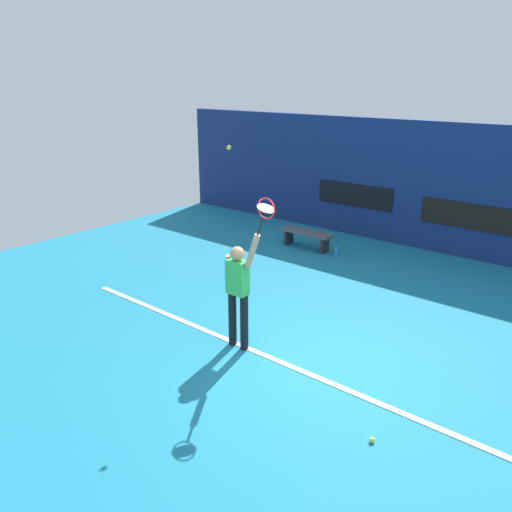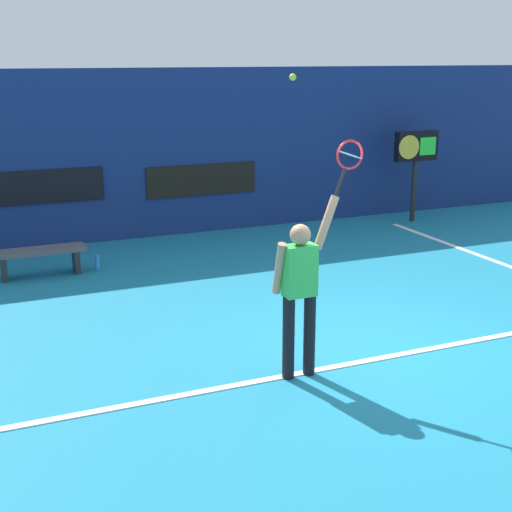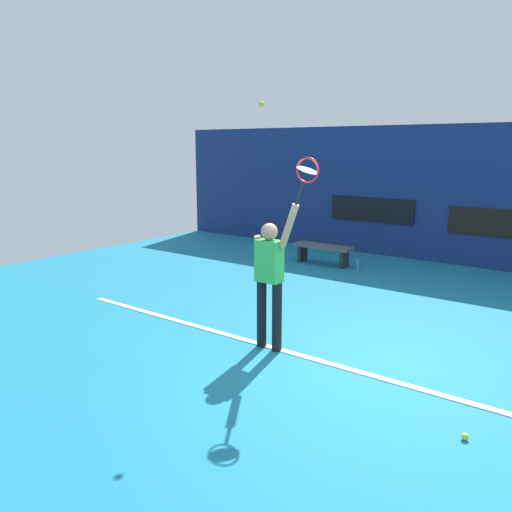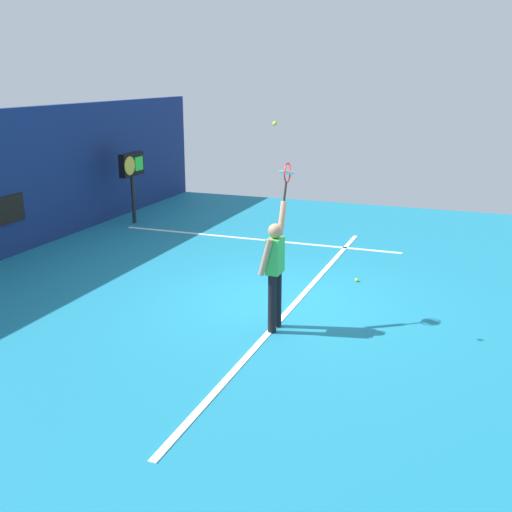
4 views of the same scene
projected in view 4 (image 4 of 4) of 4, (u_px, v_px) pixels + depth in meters
The scene contains 8 objects.
ground_plane at pixel (285, 301), 10.99m from camera, with size 18.00×18.00×0.00m, color teal.
court_baseline at pixel (296, 303), 10.92m from camera, with size 10.00×0.10×0.01m, color white.
court_sideline at pixel (255, 239), 15.10m from camera, with size 0.10×7.00×0.01m, color white.
tennis_player at pixel (275, 267), 9.52m from camera, with size 0.69×0.31×1.97m.
tennis_racket at pixel (287, 175), 9.63m from camera, with size 0.40×0.27×0.63m.
tennis_ball at pixel (275, 124), 8.80m from camera, with size 0.07×0.07×0.07m, color #CCE033.
scoreboard_clock at pixel (132, 168), 16.41m from camera, with size 0.96×0.20×1.86m.
spare_ball at pixel (357, 280), 12.03m from camera, with size 0.07×0.07×0.07m, color #CCE033.
Camera 4 is at (-9.85, -3.17, 3.82)m, focal length 44.08 mm.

